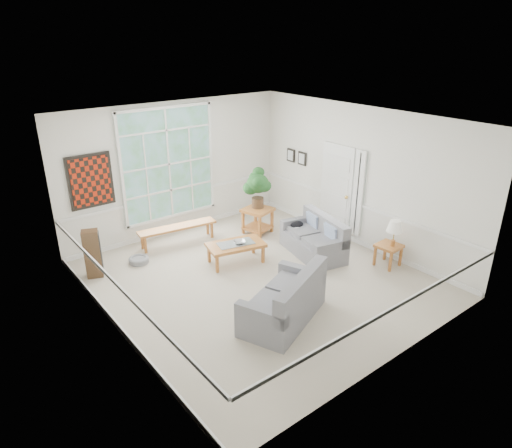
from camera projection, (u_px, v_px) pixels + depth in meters
The scene contains 24 objects.
floor at pixel (258, 279), 8.71m from camera, with size 5.50×6.00×0.01m, color #B1A591.
ceiling at pixel (259, 121), 7.54m from camera, with size 5.50×6.00×0.02m, color white.
wall_back at pixel (176, 169), 10.30m from camera, with size 5.50×0.02×3.00m, color silver.
wall_front at pixel (401, 270), 5.95m from camera, with size 5.50×0.02×3.00m, color silver.
wall_left at pixel (109, 247), 6.56m from camera, with size 0.02×6.00×3.00m, color silver.
wall_right at pixel (360, 177), 9.68m from camera, with size 0.02×6.00×3.00m, color silver.
window_back at pixel (169, 164), 10.09m from camera, with size 2.30×0.08×2.40m, color white.
entry_door at pixel (336, 191), 10.27m from camera, with size 0.08×0.90×2.10m, color white.
door_sidelight at pixel (358, 194), 9.78m from camera, with size 0.08×0.26×1.90m, color white.
wall_art at pixel (91, 181), 9.11m from camera, with size 0.90×0.06×1.10m, color #63190B.
wall_frame_near at pixel (302, 159), 10.91m from camera, with size 0.04×0.26×0.32m, color black.
wall_frame_far at pixel (291, 155), 11.20m from camera, with size 0.04×0.26×0.32m, color black.
loveseat_right at pixel (313, 236), 9.53m from camera, with size 0.78×1.51×0.82m, color slate.
loveseat_front at pixel (283, 295), 7.34m from camera, with size 1.63×0.84×0.88m, color slate.
coffee_table at pixel (236, 253), 9.26m from camera, with size 1.14×0.62×0.42m, color #AA632A.
pewter_bowl at pixel (239, 242), 9.16m from camera, with size 0.30×0.30×0.07m, color #95959A.
window_bench at pixel (178, 235), 10.10m from camera, with size 1.74×0.34×0.41m, color #AA632A.
end_table at pixel (258, 221), 10.60m from camera, with size 0.60×0.60×0.60m, color #AA632A.
houseplant at pixel (258, 188), 10.37m from camera, with size 0.55×0.55×0.94m, color #1C491D, non-canonical shape.
side_table at pixel (388, 255), 9.13m from camera, with size 0.45×0.45×0.46m, color #AA632A.
table_lamp at pixel (394, 233), 8.90m from camera, with size 0.31×0.31×0.54m, color white, non-canonical shape.
pet_bed at pixel (139, 260), 9.30m from camera, with size 0.41×0.41×0.12m, color slate.
floor_speaker at pixel (93, 254), 8.64m from camera, with size 0.30×0.23×0.95m, color #422D1B.
cat at pixel (297, 224), 9.91m from camera, with size 0.32×0.23×0.15m, color black.
Camera 1 is at (-4.73, -5.96, 4.37)m, focal length 32.00 mm.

